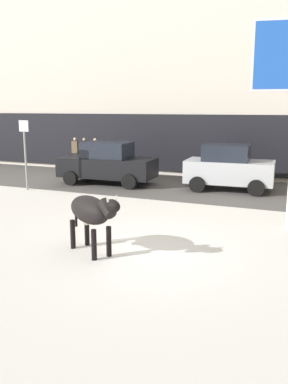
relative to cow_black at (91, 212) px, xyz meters
The scene contains 10 objects.
ground_plane 1.45m from the cow_black, 24.63° to the left, with size 120.00×120.00×0.00m, color silver.
road_strip 8.68m from the cow_black, 83.59° to the left, with size 60.00×5.60×0.01m, color #514F4C.
building_facade 15.43m from the cow_black, 86.17° to the left, with size 44.00×6.10×13.00m.
cow_black is the anchor object (origin of this frame).
car_black_sedan 8.89m from the cow_black, 115.57° to the left, with size 4.31×2.20×1.84m.
car_silver_hatchback 8.77m from the cow_black, 80.90° to the left, with size 3.60×2.11×1.86m.
pedestrian_near_billboard 13.32m from the cow_black, 121.63° to the left, with size 0.36×0.24×1.73m.
pedestrian_by_cars 12.98m from the cow_black, 119.09° to the left, with size 0.36×0.24×1.73m.
pedestrian_far_left 13.64m from the cow_black, 123.72° to the left, with size 0.36×0.24×1.73m.
street_sign 8.35m from the cow_black, 138.61° to the left, with size 0.44×0.08×2.82m.
Camera 1 is at (3.70, -8.35, 3.33)m, focal length 38.45 mm.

